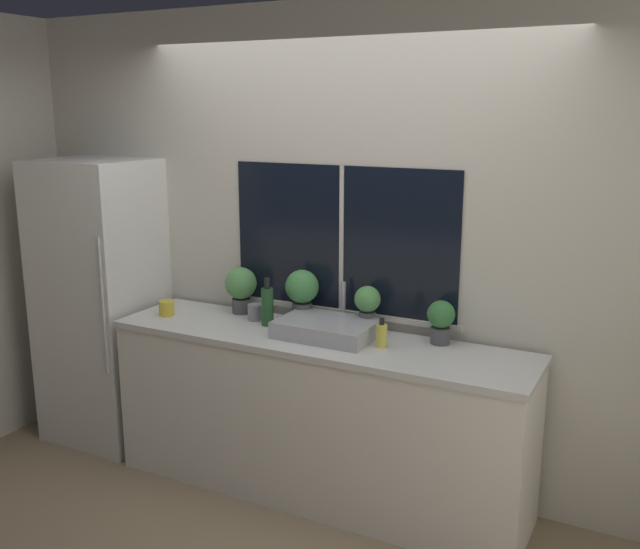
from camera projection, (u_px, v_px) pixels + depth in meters
The scene contains 14 objects.
ground_plane at pixel (293, 515), 3.82m from camera, with size 14.00×14.00×0.00m, color #937F60.
wall_back at pixel (345, 249), 4.04m from camera, with size 8.00×0.09×2.70m.
wall_left at pixel (146, 206), 5.79m from camera, with size 0.06×7.00×2.70m.
counter at pixel (317, 416), 3.95m from camera, with size 2.37×0.57×0.92m.
refrigerator at pixel (103, 302), 4.59m from camera, with size 0.69×0.65×1.82m.
sink at pixel (327, 328), 3.85m from camera, with size 0.52×0.41×0.26m.
potted_plant_far_left at pixel (241, 286), 4.26m from camera, with size 0.19×0.19×0.28m.
potted_plant_center_left at pixel (302, 291), 4.07m from camera, with size 0.19×0.19×0.31m.
potted_plant_center_right at pixel (367, 305), 3.89m from camera, with size 0.14×0.14×0.26m.
potted_plant_far_right at pixel (441, 319), 3.71m from camera, with size 0.14×0.14×0.23m.
soap_bottle at pixel (382, 335), 3.67m from camera, with size 0.06×0.06×0.16m.
bottle_tall at pixel (267, 306), 4.03m from camera, with size 0.07×0.07×0.28m.
mug_grey at pixel (255, 312), 4.14m from camera, with size 0.08×0.08×0.10m.
mug_yellow at pixel (166, 308), 4.24m from camera, with size 0.09×0.09×0.09m.
Camera 1 is at (1.70, -2.97, 2.14)m, focal length 40.00 mm.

